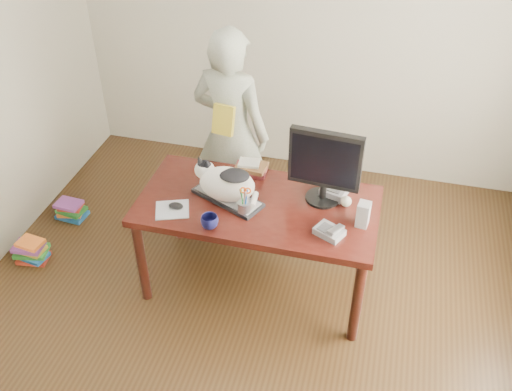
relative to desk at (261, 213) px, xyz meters
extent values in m
plane|color=black|center=(0.00, -0.68, -0.60)|extent=(4.50, 4.50, 0.00)
plane|color=beige|center=(0.00, 1.57, 0.75)|extent=(4.00, 0.00, 4.00)
cube|color=black|center=(0.00, -0.08, 0.12)|extent=(1.60, 0.80, 0.05)
cylinder|color=black|center=(-0.74, -0.42, -0.25)|extent=(0.07, 0.07, 0.70)
cylinder|color=black|center=(0.74, -0.42, -0.25)|extent=(0.07, 0.07, 0.70)
cylinder|color=black|center=(-0.74, 0.26, -0.25)|extent=(0.07, 0.07, 0.70)
cylinder|color=black|center=(0.74, 0.26, -0.25)|extent=(0.07, 0.07, 0.70)
cube|color=black|center=(0.00, 0.28, -0.20)|extent=(1.45, 0.03, 0.50)
cube|color=black|center=(-0.21, -0.09, 0.16)|extent=(0.53, 0.37, 0.02)
cube|color=#99989D|center=(-0.21, -0.09, 0.17)|extent=(0.49, 0.33, 0.01)
ellipsoid|color=white|center=(-0.21, -0.09, 0.27)|extent=(0.44, 0.36, 0.23)
ellipsoid|color=white|center=(-0.38, -0.04, 0.32)|extent=(0.18, 0.17, 0.13)
ellipsoid|color=black|center=(-0.38, -0.04, 0.37)|extent=(0.12, 0.12, 0.05)
cone|color=black|center=(-0.41, -0.04, 0.40)|extent=(0.08, 0.07, 0.08)
cone|color=black|center=(-0.35, -0.06, 0.40)|extent=(0.08, 0.08, 0.08)
ellipsoid|color=black|center=(-0.15, -0.12, 0.37)|extent=(0.25, 0.23, 0.05)
cylinder|color=white|center=(-0.02, -0.11, 0.20)|extent=(0.06, 0.16, 0.05)
cylinder|color=black|center=(0.41, 0.07, 0.16)|extent=(0.25, 0.25, 0.02)
cylinder|color=black|center=(0.41, 0.07, 0.22)|extent=(0.05, 0.05, 0.10)
cube|color=black|center=(0.41, 0.05, 0.48)|extent=(0.47, 0.09, 0.40)
cube|color=black|center=(0.41, 0.02, 0.48)|extent=(0.43, 0.04, 0.34)
cylinder|color=gray|center=(-0.06, -0.21, 0.20)|extent=(0.09, 0.09, 0.10)
cylinder|color=black|center=(-0.07, -0.20, 0.28)|extent=(0.03, 0.03, 0.14)
cylinder|color=blue|center=(-0.04, -0.22, 0.28)|extent=(0.02, 0.03, 0.14)
cylinder|color=#A32717|center=(-0.06, -0.19, 0.28)|extent=(0.01, 0.04, 0.14)
cylinder|color=#16712A|center=(-0.06, -0.23, 0.28)|extent=(0.02, 0.03, 0.14)
cylinder|color=silver|center=(-0.05, -0.22, 0.29)|extent=(0.02, 0.02, 0.11)
cylinder|color=silver|center=(-0.04, -0.22, 0.29)|extent=(0.01, 0.02, 0.11)
torus|color=#ED560C|center=(-0.06, -0.22, 0.34)|extent=(0.05, 0.02, 0.05)
torus|color=#ED560C|center=(-0.03, -0.21, 0.34)|extent=(0.05, 0.02, 0.05)
cube|color=silver|center=(-0.53, -0.29, 0.15)|extent=(0.27, 0.26, 0.00)
ellipsoid|color=black|center=(-0.51, -0.27, 0.17)|extent=(0.11, 0.09, 0.04)
imported|color=#0D0D35|center=(-0.23, -0.39, 0.19)|extent=(0.15, 0.15, 0.09)
cube|color=slate|center=(0.51, -0.27, 0.17)|extent=(0.21, 0.19, 0.04)
cube|color=#454648|center=(0.48, -0.27, 0.19)|extent=(0.10, 0.11, 0.01)
cube|color=silver|center=(0.55, -0.28, 0.20)|extent=(0.10, 0.15, 0.05)
cube|color=gray|center=(0.69, -0.13, 0.23)|extent=(0.09, 0.09, 0.17)
sphere|color=beige|center=(0.57, 0.04, 0.18)|extent=(0.07, 0.07, 0.07)
cube|color=#4C1419|center=(-0.14, 0.26, 0.17)|extent=(0.23, 0.17, 0.04)
cube|color=#4E331B|center=(-0.13, 0.25, 0.20)|extent=(0.22, 0.18, 0.03)
cube|color=silver|center=(-0.15, 0.26, 0.22)|extent=(0.16, 0.13, 0.02)
cube|color=slate|center=(0.48, 0.17, 0.18)|extent=(0.22, 0.25, 0.06)
cube|color=#454648|center=(0.48, 0.14, 0.21)|extent=(0.13, 0.13, 0.01)
imported|color=beige|center=(-0.38, 0.59, 0.24)|extent=(0.67, 0.50, 1.68)
cube|color=gold|center=(-0.38, 0.42, 0.45)|extent=(0.17, 0.12, 0.22)
cube|color=#9F2716|center=(-1.75, -0.28, -0.59)|extent=(0.25, 0.19, 0.03)
cube|color=#1A559C|center=(-1.74, -0.28, -0.56)|extent=(0.23, 0.18, 0.03)
cube|color=#257D2A|center=(-1.76, -0.27, -0.53)|extent=(0.27, 0.22, 0.03)
cube|color=gold|center=(-1.75, -0.28, -0.49)|extent=(0.21, 0.16, 0.03)
cube|color=#7C388D|center=(-1.76, -0.29, -0.46)|extent=(0.23, 0.17, 0.03)
cube|color=orange|center=(-1.74, -0.27, -0.43)|extent=(0.21, 0.17, 0.03)
cube|color=#1A559C|center=(-1.72, 0.27, -0.59)|extent=(0.25, 0.19, 0.03)
cube|color=orange|center=(-1.73, 0.28, -0.55)|extent=(0.22, 0.19, 0.03)
cube|color=#257D2A|center=(-1.71, 0.27, -0.52)|extent=(0.24, 0.19, 0.03)
cube|color=#9F2716|center=(-1.72, 0.28, -0.49)|extent=(0.21, 0.16, 0.03)
cube|color=#7C388D|center=(-1.73, 0.27, -0.46)|extent=(0.22, 0.17, 0.03)
camera|label=1|loc=(0.73, -2.97, 2.50)|focal=40.00mm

